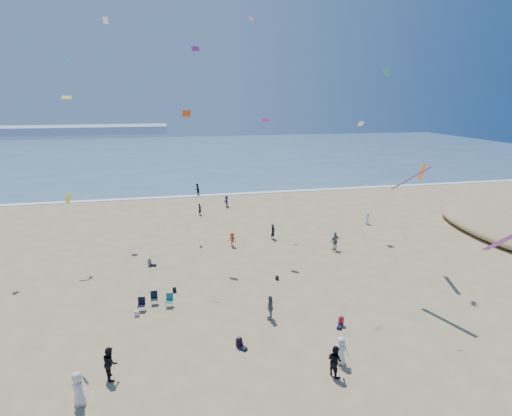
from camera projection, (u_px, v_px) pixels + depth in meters
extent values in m
plane|color=tan|center=(250.00, 392.00, 21.45)|extent=(220.00, 220.00, 0.00)
cube|color=#476B84|center=(184.00, 154.00, 110.97)|extent=(220.00, 100.00, 0.06)
cube|color=white|center=(196.00, 196.00, 63.85)|extent=(220.00, 1.20, 0.08)
cube|color=#7A8EA8|center=(34.00, 130.00, 169.24)|extent=(110.00, 20.00, 3.20)
imported|color=slate|center=(335.00, 241.00, 41.05)|extent=(1.23, 0.81, 1.95)
imported|color=black|center=(110.00, 363.00, 22.28)|extent=(0.99, 1.12, 1.94)
imported|color=black|center=(200.00, 209.00, 53.42)|extent=(0.65, 0.68, 1.57)
imported|color=slate|center=(270.00, 307.00, 28.24)|extent=(0.69, 1.15, 1.84)
imported|color=#A73117|center=(232.00, 240.00, 42.18)|extent=(1.09, 1.00, 1.48)
imported|color=silver|center=(78.00, 389.00, 20.34)|extent=(0.92, 1.08, 1.89)
imported|color=white|center=(341.00, 351.00, 23.50)|extent=(0.92, 0.68, 1.74)
imported|color=black|center=(197.00, 189.00, 64.23)|extent=(1.12, 1.16, 1.89)
imported|color=black|center=(335.00, 361.00, 22.52)|extent=(1.01, 1.12, 1.87)
imported|color=white|center=(367.00, 218.00, 49.58)|extent=(0.81, 0.89, 1.53)
imported|color=#38459A|center=(227.00, 201.00, 57.43)|extent=(1.01, 1.60, 1.65)
imported|color=black|center=(273.00, 232.00, 44.29)|extent=(0.74, 0.72, 1.71)
cube|color=silver|center=(137.00, 313.00, 28.84)|extent=(0.35, 0.20, 0.40)
cube|color=black|center=(174.00, 290.00, 32.38)|extent=(0.30, 0.22, 0.38)
cube|color=red|center=(239.00, 344.00, 25.39)|extent=(0.45, 0.30, 0.30)
cube|color=black|center=(277.00, 278.00, 34.57)|extent=(0.28, 0.18, 0.34)
cube|color=purple|center=(265.00, 120.00, 38.86)|extent=(0.80, 0.78, 0.38)
cube|color=silver|center=(361.00, 124.00, 44.85)|extent=(0.61, 0.55, 0.53)
cube|color=#33B26D|center=(387.00, 72.00, 28.41)|extent=(0.52, 0.39, 0.54)
cube|color=#08C1D7|center=(68.00, 60.00, 38.86)|extent=(0.29, 0.57, 0.41)
cube|color=#57188B|center=(195.00, 49.00, 38.82)|extent=(0.83, 0.72, 0.44)
cube|color=yellow|center=(68.00, 198.00, 24.21)|extent=(0.58, 0.83, 0.56)
cube|color=gold|center=(66.00, 97.00, 37.62)|extent=(0.88, 0.46, 0.32)
cube|color=#D94A12|center=(186.00, 113.00, 33.67)|extent=(0.81, 0.56, 0.56)
cube|color=pink|center=(251.00, 19.00, 47.80)|extent=(0.59, 0.60, 0.54)
cube|color=white|center=(106.00, 20.00, 44.85)|extent=(0.57, 0.35, 0.68)
cube|color=blue|center=(179.00, 103.00, 45.15)|extent=(0.44, 0.73, 0.35)
cube|color=#812594|center=(411.00, 179.00, 30.01)|extent=(0.35, 3.14, 2.21)
cube|color=orange|center=(422.00, 173.00, 35.42)|extent=(0.35, 2.64, 1.87)
cube|color=purple|center=(504.00, 240.00, 20.12)|extent=(0.35, 3.30, 2.33)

